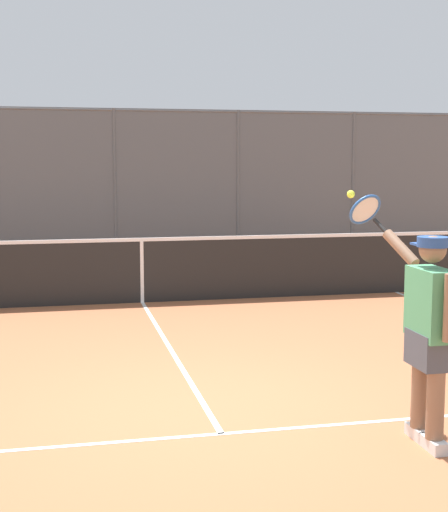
{
  "coord_description": "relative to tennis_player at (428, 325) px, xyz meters",
  "views": [
    {
      "loc": [
        1.17,
        6.01,
        2.07
      ],
      "look_at": [
        -0.57,
        -1.88,
        1.05
      ],
      "focal_mm": 52.59,
      "sensor_mm": 36.0,
      "label": 1
    }
  ],
  "objects": [
    {
      "name": "fence_backdrop",
      "position": [
        1.42,
        -11.76,
        0.48
      ],
      "size": [
        19.05,
        1.37,
        3.18
      ],
      "color": "#565B60",
      "rests_on": "ground"
    },
    {
      "name": "tennis_net",
      "position": [
        1.42,
        -6.04,
        -0.39
      ],
      "size": [
        10.48,
        0.09,
        1.07
      ],
      "color": "#2D2D2D",
      "rests_on": "ground"
    },
    {
      "name": "court_line_markings",
      "position": [
        1.42,
        -0.22,
        -0.89
      ],
      "size": [
        8.16,
        10.08,
        0.01
      ],
      "color": "white",
      "rests_on": "ground"
    },
    {
      "name": "tennis_player",
      "position": [
        0.0,
        0.0,
        0.0
      ],
      "size": [
        0.46,
        1.33,
        1.83
      ],
      "rotation": [
        0.0,
        0.0,
        -1.58
      ],
      "color": "silver",
      "rests_on": "ground"
    },
    {
      "name": "ground_plane",
      "position": [
        1.42,
        -1.13,
        -0.89
      ],
      "size": [
        60.0,
        60.0,
        0.0
      ],
      "primitive_type": "plane",
      "color": "#A8603D"
    }
  ]
}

